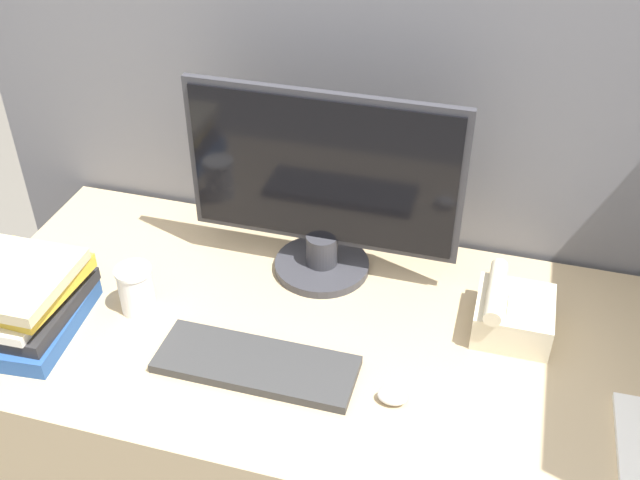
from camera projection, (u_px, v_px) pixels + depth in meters
cubicle_panel_rear at (377, 208)px, 1.85m from camera, size 2.01×0.04×1.61m
desk at (333, 449)px, 1.78m from camera, size 1.61×0.75×0.75m
monitor at (322, 191)px, 1.61m from camera, size 0.61×0.22×0.44m
keyboard at (256, 364)px, 1.47m from camera, size 0.40×0.14×0.02m
mouse at (392, 396)px, 1.40m from camera, size 0.06×0.04×0.03m
coffee_cup at (136, 289)px, 1.59m from camera, size 0.08×0.08×0.11m
book_stack at (21, 299)px, 1.54m from camera, size 0.25×0.29×0.15m
desk_telephone at (512, 313)px, 1.54m from camera, size 0.16×0.18×0.11m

